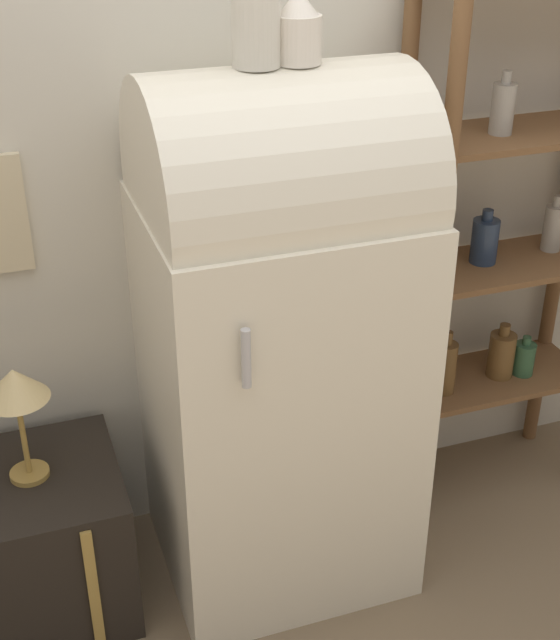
{
  "coord_description": "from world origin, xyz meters",
  "views": [
    {
      "loc": [
        -0.71,
        -1.83,
        2.07
      ],
      "look_at": [
        0.01,
        0.23,
        0.86
      ],
      "focal_mm": 50.0,
      "sensor_mm": 36.0,
      "label": 1
    }
  ],
  "objects_px": {
    "vase_center": "(298,29)",
    "desk_lamp": "(16,391)",
    "vase_left": "(256,16)",
    "refrigerator": "(278,335)",
    "suitcase_trunk": "(26,544)"
  },
  "relations": [
    {
      "from": "desk_lamp",
      "to": "vase_center",
      "type": "bearing_deg",
      "value": -3.02
    },
    {
      "from": "suitcase_trunk",
      "to": "vase_center",
      "type": "relative_size",
      "value": 3.3
    },
    {
      "from": "refrigerator",
      "to": "vase_left",
      "type": "distance_m",
      "value": 0.87
    },
    {
      "from": "suitcase_trunk",
      "to": "vase_left",
      "type": "relative_size",
      "value": 2.31
    },
    {
      "from": "refrigerator",
      "to": "vase_left",
      "type": "relative_size",
      "value": 6.27
    },
    {
      "from": "vase_left",
      "to": "refrigerator",
      "type": "bearing_deg",
      "value": -4.74
    },
    {
      "from": "refrigerator",
      "to": "vase_center",
      "type": "xyz_separation_m",
      "value": [
        0.05,
        0.0,
        0.83
      ]
    },
    {
      "from": "vase_center",
      "to": "desk_lamp",
      "type": "height_order",
      "value": "vase_center"
    },
    {
      "from": "refrigerator",
      "to": "desk_lamp",
      "type": "relative_size",
      "value": 4.45
    },
    {
      "from": "refrigerator",
      "to": "vase_center",
      "type": "distance_m",
      "value": 0.84
    },
    {
      "from": "vase_center",
      "to": "desk_lamp",
      "type": "bearing_deg",
      "value": 176.98
    },
    {
      "from": "suitcase_trunk",
      "to": "vase_left",
      "type": "height_order",
      "value": "vase_left"
    },
    {
      "from": "suitcase_trunk",
      "to": "refrigerator",
      "type": "bearing_deg",
      "value": -2.65
    },
    {
      "from": "suitcase_trunk",
      "to": "desk_lamp",
      "type": "relative_size",
      "value": 1.64
    },
    {
      "from": "refrigerator",
      "to": "vase_center",
      "type": "relative_size",
      "value": 8.96
    }
  ]
}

